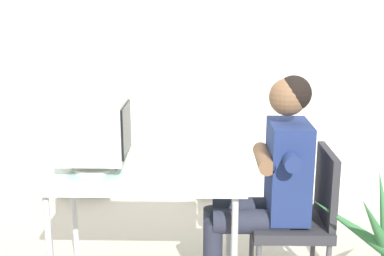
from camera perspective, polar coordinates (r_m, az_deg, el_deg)
wall_back at (r=4.23m, az=0.84°, el=11.64°), size 8.00×0.10×3.00m
desk at (r=3.03m, az=-5.10°, el=-5.65°), size 1.12×0.68×0.73m
crt_monitor at (r=3.00m, az=-10.74°, el=-0.25°), size 0.38×0.36×0.41m
keyboard at (r=3.03m, az=-4.25°, el=-4.11°), size 0.19×0.46×0.03m
office_chair at (r=3.09m, az=11.89°, el=-9.18°), size 0.44×0.44×0.86m
person_seated at (r=2.98m, az=8.43°, el=-5.47°), size 0.71×0.55×1.28m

